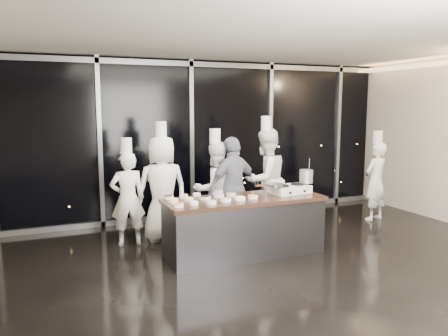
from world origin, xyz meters
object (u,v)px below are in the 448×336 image
at_px(chef_far_left, 128,197).
at_px(chef_left, 162,188).
at_px(chef_side, 375,180).
at_px(guest, 233,188).
at_px(stove, 290,189).
at_px(frying_pan, 274,185).
at_px(demo_counter, 244,226).
at_px(stock_pot, 306,176).
at_px(chef_right, 265,179).
at_px(chef_center, 215,189).

xyz_separation_m(chef_far_left, chef_left, (0.59, 0.03, 0.11)).
bearing_deg(chef_side, guest, -15.70).
distance_m(stove, frying_pan, 0.34).
height_order(demo_counter, chef_side, chef_side).
bearing_deg(stock_pot, chef_far_left, 157.46).
bearing_deg(chef_left, chef_side, 173.40).
relative_size(stove, chef_far_left, 0.37).
relative_size(frying_pan, guest, 0.26).
relative_size(stock_pot, chef_side, 0.12).
bearing_deg(stock_pot, stove, -175.74).
height_order(guest, chef_right, chef_right).
bearing_deg(chef_far_left, demo_counter, 144.38).
relative_size(demo_counter, chef_far_left, 1.38).
height_order(frying_pan, guest, guest).
height_order(stove, chef_far_left, chef_far_left).
xyz_separation_m(guest, chef_side, (3.11, -0.03, -0.07)).
xyz_separation_m(stove, chef_left, (-1.79, 1.17, -0.05)).
height_order(stove, chef_side, chef_side).
bearing_deg(demo_counter, chef_side, 14.75).
bearing_deg(stove, demo_counter, 176.98).
bearing_deg(stove, chef_side, 12.20).
distance_m(chef_far_left, guest, 1.79).
bearing_deg(demo_counter, chef_center, 92.31).
bearing_deg(guest, demo_counter, 60.48).
bearing_deg(chef_far_left, chef_right, -179.74).
distance_m(demo_counter, stove, 0.97).
xyz_separation_m(chef_far_left, chef_center, (1.51, -0.09, 0.04)).
bearing_deg(chef_far_left, chef_left, -175.36).
height_order(stove, chef_right, chef_right).
bearing_deg(guest, chef_center, -53.29).
distance_m(chef_far_left, chef_right, 2.52).
relative_size(demo_counter, guest, 1.39).
bearing_deg(frying_pan, chef_right, 61.77).
relative_size(chef_left, guest, 1.15).
distance_m(stove, chef_center, 1.37).
xyz_separation_m(chef_far_left, guest, (1.76, -0.29, 0.08)).
bearing_deg(chef_side, stock_pot, 5.10).
relative_size(stove, chef_side, 0.36).
bearing_deg(chef_side, frying_pan, 2.18).
bearing_deg(frying_pan, chef_far_left, 143.55).
height_order(chef_far_left, chef_center, chef_center).
xyz_separation_m(stock_pot, chef_right, (-0.19, 1.05, -0.20)).
bearing_deg(frying_pan, chef_center, 110.22).
xyz_separation_m(stove, guest, (-0.61, 0.85, -0.08)).
bearing_deg(stove, chef_right, 76.79).
height_order(demo_counter, chef_far_left, chef_far_left).
height_order(chef_far_left, chef_side, chef_side).
height_order(demo_counter, frying_pan, frying_pan).
relative_size(frying_pan, chef_right, 0.22).
relative_size(chef_center, guest, 1.08).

